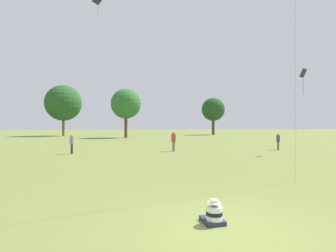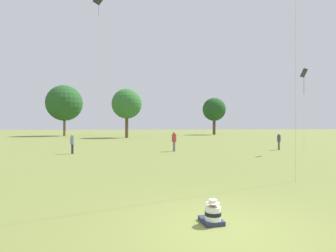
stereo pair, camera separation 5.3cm
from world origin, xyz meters
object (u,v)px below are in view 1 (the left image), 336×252
at_px(seated_toddler, 214,214).
at_px(person_standing_3, 174,140).
at_px(person_standing_4, 72,142).
at_px(distant_tree_1, 63,103).
at_px(kite_1, 98,6).
at_px(distant_tree_2, 126,104).
at_px(kite_2, 303,76).
at_px(distant_tree_0, 213,110).
at_px(person_standing_2, 278,140).

bearing_deg(seated_toddler, person_standing_3, 78.04).
bearing_deg(person_standing_4, distant_tree_1, -40.77).
bearing_deg(distant_tree_1, kite_1, -71.53).
relative_size(person_standing_3, kite_1, 0.10).
relative_size(kite_1, distant_tree_2, 1.78).
relative_size(person_standing_3, kite_2, 0.25).
relative_size(kite_2, distant_tree_2, 0.74).
relative_size(distant_tree_0, distant_tree_2, 1.01).
distance_m(seated_toddler, person_standing_2, 20.32).
xyz_separation_m(person_standing_3, distant_tree_0, (17.82, 40.88, 5.34)).
distance_m(person_standing_4, kite_2, 19.24).
xyz_separation_m(person_standing_4, distant_tree_1, (-9.26, 39.12, 6.36)).
bearing_deg(person_standing_2, seated_toddler, -123.56).
bearing_deg(distant_tree_0, seated_toddler, -109.19).
relative_size(distant_tree_1, distant_tree_2, 1.22).
distance_m(distant_tree_0, distant_tree_1, 35.47).
xyz_separation_m(kite_1, distant_tree_1, (-10.50, 31.43, -8.03)).
height_order(seated_toddler, kite_1, kite_1).
bearing_deg(distant_tree_0, distant_tree_2, -147.92).
distance_m(seated_toddler, kite_1, 28.45).
bearing_deg(seated_toddler, distant_tree_2, 87.90).
bearing_deg(kite_1, distant_tree_0, -136.86).
distance_m(seated_toddler, person_standing_4, 17.09).
relative_size(kite_1, distant_tree_0, 1.75).
distance_m(person_standing_4, distant_tree_1, 40.70).
height_order(distant_tree_0, distant_tree_1, distant_tree_1).
distance_m(seated_toddler, kite_2, 19.10).
bearing_deg(distant_tree_2, kite_1, -98.68).
distance_m(person_standing_3, kite_2, 11.75).
distance_m(person_standing_4, kite_1, 16.36).
xyz_separation_m(person_standing_4, distant_tree_0, (26.12, 41.57, 5.44)).
height_order(seated_toddler, person_standing_2, person_standing_2).
relative_size(seated_toddler, person_standing_2, 0.38).
xyz_separation_m(distant_tree_1, distant_tree_2, (13.58, -11.21, -0.93)).
bearing_deg(distant_tree_1, distant_tree_2, -39.52).
xyz_separation_m(seated_toddler, person_standing_3, (2.21, 16.64, 0.79)).
height_order(distant_tree_1, distant_tree_2, distant_tree_1).
height_order(person_standing_2, kite_1, kite_1).
bearing_deg(distant_tree_0, kite_2, -100.02).
bearing_deg(person_standing_2, person_standing_4, -176.04).
xyz_separation_m(person_standing_2, distant_tree_2, (-13.71, 27.44, 5.40)).
xyz_separation_m(person_standing_2, kite_2, (0.29, -3.03, 5.27)).
height_order(kite_1, kite_2, kite_1).
distance_m(person_standing_2, distant_tree_0, 42.23).
height_order(person_standing_4, distant_tree_2, distant_tree_2).
distance_m(person_standing_3, person_standing_4, 8.33).
bearing_deg(person_standing_3, person_standing_4, 112.87).
bearing_deg(kite_2, seated_toddler, 62.97).
xyz_separation_m(person_standing_4, distant_tree_2, (4.33, 27.91, 5.43)).
relative_size(seated_toddler, person_standing_3, 0.34).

